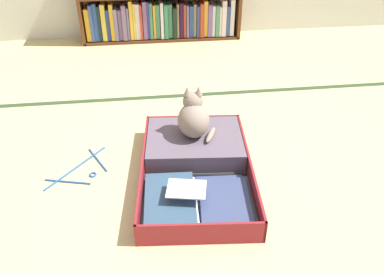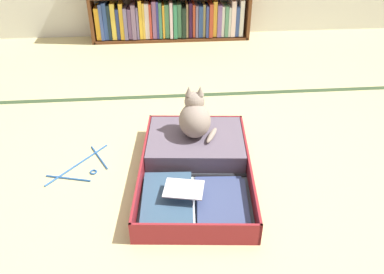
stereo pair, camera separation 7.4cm
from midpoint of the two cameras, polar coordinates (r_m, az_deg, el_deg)
name	(u,v)px [view 2 (the right image)]	position (r m, az deg, el deg)	size (l,w,h in m)	color
ground_plane	(218,184)	(2.08, 4.83, -6.83)	(10.00, 10.00, 0.00)	#C9C085
tatami_border	(199,95)	(2.92, 1.75, 6.11)	(4.80, 0.05, 0.00)	#304629
open_suitcase	(195,161)	(2.15, 1.39, -3.46)	(0.65, 0.96, 0.12)	maroon
black_cat	(195,117)	(2.19, 1.40, 2.85)	(0.23, 0.23, 0.28)	gray
clothes_hanger	(83,167)	(2.26, -14.64, -4.20)	(0.33, 0.36, 0.01)	#265798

